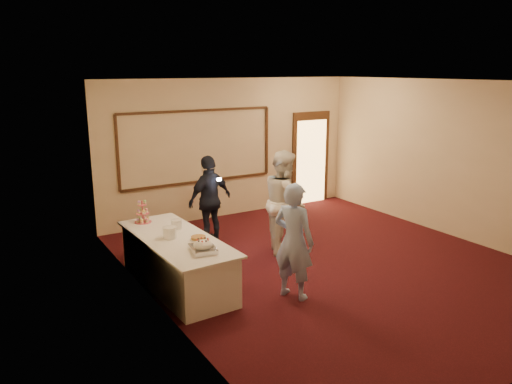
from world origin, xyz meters
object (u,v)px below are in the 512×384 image
tart (198,238)px  guest (210,200)px  buffet_table (177,261)px  plate_stack_a (170,233)px  plate_stack_b (177,224)px  woman (284,201)px  man (294,241)px  pavlova_tray (203,246)px  cupcake_stand (143,214)px

tart → guest: bearing=59.3°
buffet_table → guest: bearing=49.2°
plate_stack_a → tart: 0.44m
plate_stack_a → plate_stack_b: size_ratio=1.19×
tart → woman: 2.11m
tart → man: 1.39m
buffet_table → man: bearing=-43.2°
man → guest: (0.01, 2.69, -0.01)m
pavlova_tray → woman: woman is taller
cupcake_stand → man: bearing=-56.2°
plate_stack_b → pavlova_tray: bearing=-93.9°
cupcake_stand → guest: size_ratio=0.24×
man → tart: bearing=23.3°
cupcake_stand → woman: size_ratio=0.22×
man → plate_stack_b: bearing=10.1°
pavlova_tray → woman: 2.43m
cupcake_stand → woman: bearing=-12.8°
buffet_table → man: (1.28, -1.20, 0.45)m
plate_stack_b → tart: (0.07, -0.65, -0.05)m
plate_stack_b → guest: guest is taller
plate_stack_a → man: 1.83m
tart → guest: 2.05m
tart → woman: (1.99, 0.70, 0.12)m
tart → guest: size_ratio=0.15×
guest → man: bearing=74.7°
tart → man: man is taller
pavlova_tray → cupcake_stand: 1.73m
guest → woman: bearing=116.2°
cupcake_stand → tart: cupcake_stand is taller
plate_stack_a → guest: size_ratio=0.12×
plate_stack_a → plate_stack_b: plate_stack_a is taller
cupcake_stand → plate_stack_b: 0.69m
plate_stack_a → plate_stack_b: bearing=54.5°
cupcake_stand → tart: size_ratio=1.59×
buffet_table → guest: guest is taller
pavlova_tray → woman: size_ratio=0.27×
plate_stack_a → man: (1.37, -1.21, -0.01)m
plate_stack_a → tart: plate_stack_a is taller
man → pavlova_tray: bearing=43.6°
pavlova_tray → plate_stack_a: size_ratio=2.41×
man → woman: woman is taller
man → buffet_table: bearing=21.8°
pavlova_tray → cupcake_stand: bearing=99.0°
buffet_table → man: size_ratio=1.48×
buffet_table → plate_stack_b: size_ratio=14.44×
buffet_table → cupcake_stand: 1.11m
plate_stack_b → man: (1.11, -1.58, -0.00)m
plate_stack_a → guest: (1.38, 1.48, -0.03)m
pavlova_tray → plate_stack_b: pavlova_tray is taller
buffet_table → plate_stack_a: 0.48m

